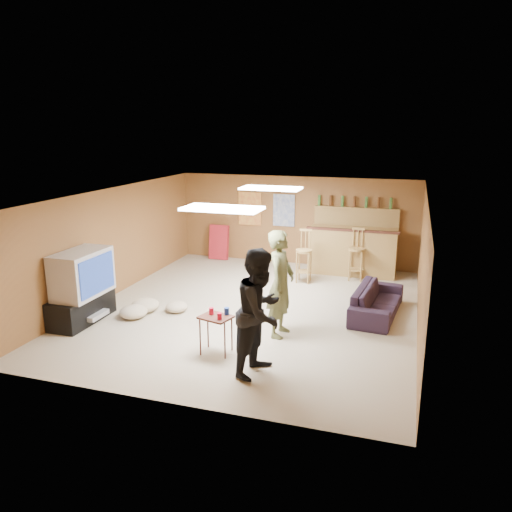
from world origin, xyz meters
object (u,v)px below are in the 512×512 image
(tray_table, at_px, (216,335))
(sofa, at_px, (377,301))
(tv_body, at_px, (82,273))
(person_black, at_px, (260,312))
(person_olive, at_px, (281,284))
(bar_counter, at_px, (352,251))

(tray_table, bearing_deg, sofa, 46.93)
(tv_body, bearing_deg, person_black, -13.61)
(person_black, relative_size, tray_table, 3.01)
(person_olive, bearing_deg, person_black, -174.12)
(sofa, height_order, tray_table, tray_table)
(person_olive, distance_m, person_black, 1.35)
(tray_table, bearing_deg, bar_counter, 73.56)
(sofa, bearing_deg, tv_body, 116.84)
(person_olive, bearing_deg, tray_table, 145.08)
(tv_body, distance_m, person_black, 3.62)
(tv_body, distance_m, tray_table, 2.80)
(bar_counter, height_order, sofa, bar_counter)
(tv_body, relative_size, tray_table, 1.84)
(tv_body, xyz_separation_m, tray_table, (2.70, -0.47, -0.60))
(tv_body, height_order, person_black, person_black)
(tv_body, bearing_deg, person_olive, 8.22)
(person_black, bearing_deg, tray_table, 78.06)
(bar_counter, bearing_deg, tray_table, -106.44)
(person_black, bearing_deg, sofa, -14.04)
(person_black, bearing_deg, person_olive, 15.75)
(person_olive, relative_size, tray_table, 2.98)
(person_black, height_order, tray_table, person_black)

